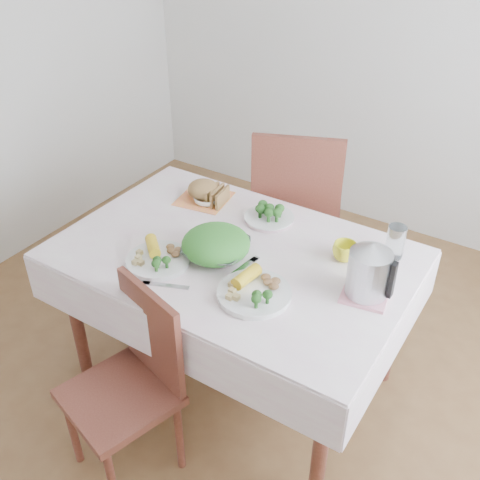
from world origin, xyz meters
The scene contains 19 objects.
floor centered at (0.00, 0.00, 0.00)m, with size 3.60×3.60×0.00m, color brown.
back_wall centered at (0.00, 1.80, 1.35)m, with size 3.60×3.60×0.00m, color silver.
dining_table centered at (0.00, 0.00, 0.38)m, with size 1.40×0.90×0.75m, color brown.
tablecloth centered at (0.00, 0.00, 0.76)m, with size 1.50×1.00×0.01m, color white.
chair_near centered at (-0.11, -0.66, 0.47)m, with size 0.39×0.39×0.86m, color brown.
chair_far centered at (-0.10, 0.81, 0.46)m, with size 0.48×0.48×1.07m, color brown.
salad_bowl centered at (-0.04, -0.07, 0.80)m, with size 0.27×0.27×0.07m, color white.
dinner_plate_left centered at (-0.22, -0.23, 0.77)m, with size 0.27×0.27×0.02m, color white.
dinner_plate_right centered at (0.23, -0.21, 0.77)m, with size 0.29×0.29×0.02m, color white.
broccoli_plate centered at (0.00, 0.31, 0.77)m, with size 0.24×0.24×0.02m, color beige.
napkin centered at (-0.38, 0.30, 0.76)m, with size 0.24×0.24×0.00m, color #FF904D.
bread_loaf centered at (-0.38, 0.30, 0.82)m, with size 0.16×0.15×0.10m, color olive.
fruit_bowl centered at (-0.34, 0.28, 0.78)m, with size 0.13×0.13×0.04m, color white.
yellow_mug centered at (0.42, 0.20, 0.80)m, with size 0.10×0.10×0.08m, color yellow.
glass_tumbler centered at (0.59, 0.34, 0.83)m, with size 0.08×0.08×0.15m, color white.
pink_tray centered at (0.59, 0.03, 0.77)m, with size 0.17×0.17×0.01m, color pink.
electric_kettle centered at (0.59, 0.03, 0.88)m, with size 0.16×0.16×0.23m, color #B2B5BA.
fork_right centered at (0.09, -0.09, 0.76)m, with size 0.02×0.21×0.00m, color silver.
knife centered at (-0.10, -0.34, 0.76)m, with size 0.02×0.19×0.00m, color silver.
Camera 1 is at (1.09, -1.65, 2.16)m, focal length 42.00 mm.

